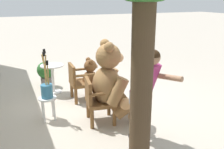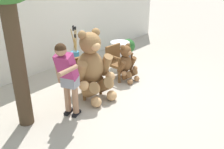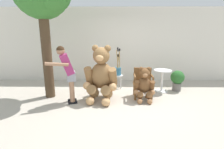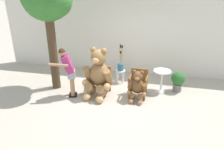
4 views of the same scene
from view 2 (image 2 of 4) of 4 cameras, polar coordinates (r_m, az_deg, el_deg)
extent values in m
plane|color=#B2A899|center=(6.06, 1.21, -3.54)|extent=(60.00, 60.00, 0.00)
cube|color=silver|center=(7.26, -13.90, 12.21)|extent=(10.00, 0.16, 2.80)
cube|color=brown|center=(5.74, -5.78, -0.79)|extent=(0.64, 0.60, 0.07)
cylinder|color=brown|center=(5.57, -6.38, -4.18)|extent=(0.07, 0.07, 0.37)
cylinder|color=brown|center=(5.81, -2.64, -2.81)|extent=(0.07, 0.07, 0.37)
cylinder|color=brown|center=(5.89, -8.70, -2.68)|extent=(0.07, 0.07, 0.37)
cylinder|color=brown|center=(6.11, -5.06, -1.44)|extent=(0.07, 0.07, 0.37)
cube|color=brown|center=(5.82, -7.18, 2.12)|extent=(0.52, 0.14, 0.42)
cylinder|color=brown|center=(5.52, -8.01, 0.91)|extent=(0.13, 0.48, 0.06)
cylinder|color=brown|center=(5.40, -6.73, -0.83)|extent=(0.05, 0.05, 0.22)
cylinder|color=brown|center=(5.77, -3.85, 2.18)|extent=(0.13, 0.48, 0.06)
cylinder|color=brown|center=(5.66, -2.55, 0.54)|extent=(0.05, 0.05, 0.22)
cube|color=brown|center=(6.55, 1.68, 2.56)|extent=(0.58, 0.55, 0.07)
cylinder|color=brown|center=(6.35, 1.70, -0.32)|extent=(0.07, 0.07, 0.37)
cylinder|color=brown|center=(6.68, 4.31, 0.87)|extent=(0.07, 0.07, 0.37)
cylinder|color=brown|center=(6.61, -1.03, 0.70)|extent=(0.07, 0.07, 0.37)
cylinder|color=brown|center=(6.93, 1.61, 1.81)|extent=(0.07, 0.07, 0.37)
cube|color=brown|center=(6.61, 0.20, 5.03)|extent=(0.52, 0.08, 0.42)
cylinder|color=brown|center=(6.29, 0.20, 4.11)|extent=(0.08, 0.48, 0.06)
cylinder|color=brown|center=(6.20, 1.62, 2.70)|extent=(0.05, 0.05, 0.22)
cylinder|color=brown|center=(6.65, 3.13, 5.18)|extent=(0.08, 0.48, 0.06)
cylinder|color=brown|center=(6.56, 4.52, 3.86)|extent=(0.05, 0.05, 0.22)
ellipsoid|color=olive|center=(5.54, -5.04, 1.71)|extent=(0.71, 0.63, 0.73)
sphere|color=olive|center=(5.33, -5.03, 7.21)|extent=(0.46, 0.46, 0.46)
ellipsoid|color=tan|center=(5.18, -3.73, 6.37)|extent=(0.24, 0.20, 0.17)
sphere|color=black|center=(5.18, -3.74, 6.50)|extent=(0.07, 0.07, 0.07)
sphere|color=olive|center=(5.20, -6.84, 8.97)|extent=(0.18, 0.18, 0.18)
sphere|color=olive|center=(5.39, -3.74, 9.63)|extent=(0.18, 0.18, 0.18)
cylinder|color=olive|center=(5.27, -7.28, 0.41)|extent=(0.27, 0.43, 0.55)
sphere|color=tan|center=(5.26, -6.41, -2.57)|extent=(0.22, 0.22, 0.22)
cylinder|color=olive|center=(5.64, -1.50, 2.21)|extent=(0.27, 0.43, 0.55)
sphere|color=tan|center=(5.64, -0.40, -0.47)|extent=(0.22, 0.22, 0.22)
cylinder|color=olive|center=(5.41, -4.91, -3.52)|extent=(0.34, 0.49, 0.43)
sphere|color=tan|center=(5.34, -3.61, -6.28)|extent=(0.23, 0.23, 0.23)
cylinder|color=olive|center=(5.62, -1.68, -2.33)|extent=(0.34, 0.49, 0.43)
sphere|color=tan|center=(5.57, -0.07, -4.84)|extent=(0.23, 0.23, 0.23)
ellipsoid|color=brown|center=(6.44, 2.93, 2.46)|extent=(0.41, 0.35, 0.45)
sphere|color=brown|center=(6.30, 3.16, 5.37)|extent=(0.29, 0.29, 0.29)
ellipsoid|color=#A47148|center=(6.24, 4.02, 4.93)|extent=(0.14, 0.11, 0.11)
sphere|color=black|center=(6.24, 4.02, 4.99)|extent=(0.04, 0.04, 0.04)
sphere|color=brown|center=(6.20, 2.43, 6.24)|extent=(0.11, 0.11, 0.11)
sphere|color=brown|center=(6.36, 3.71, 6.67)|extent=(0.11, 0.11, 0.11)
cylinder|color=brown|center=(6.24, 2.21, 1.76)|extent=(0.14, 0.26, 0.34)
sphere|color=#A47148|center=(6.24, 2.75, 0.23)|extent=(0.14, 0.14, 0.14)
cylinder|color=brown|center=(6.55, 4.64, 2.79)|extent=(0.14, 0.26, 0.34)
sphere|color=#A47148|center=(6.56, 5.28, 1.38)|extent=(0.14, 0.14, 0.14)
cylinder|color=brown|center=(6.35, 3.33, -0.28)|extent=(0.18, 0.29, 0.27)
sphere|color=#A47148|center=(6.32, 4.18, -1.66)|extent=(0.14, 0.14, 0.14)
cylinder|color=brown|center=(6.52, 4.69, 0.36)|extent=(0.18, 0.29, 0.27)
sphere|color=#A47148|center=(6.51, 5.66, -0.91)|extent=(0.14, 0.14, 0.14)
cube|color=black|center=(5.24, -9.88, -8.35)|extent=(0.26, 0.16, 0.06)
cylinder|color=#A37556|center=(5.02, -10.23, -4.10)|extent=(0.12, 0.12, 0.82)
cube|color=black|center=(5.16, -8.15, -8.79)|extent=(0.26, 0.16, 0.06)
cylinder|color=#A37556|center=(4.94, -8.45, -4.50)|extent=(0.12, 0.12, 0.82)
cube|color=gray|center=(4.85, -9.57, -1.39)|extent=(0.30, 0.35, 0.24)
cube|color=#9E2D66|center=(4.65, -10.39, 1.80)|extent=(0.45, 0.42, 0.58)
sphere|color=#A37556|center=(4.42, -11.68, 5.49)|extent=(0.21, 0.21, 0.21)
sphere|color=#382314|center=(4.42, -11.70, 5.74)|extent=(0.21, 0.21, 0.21)
cylinder|color=#A37556|center=(4.35, -10.04, 0.90)|extent=(0.56, 0.26, 0.14)
cylinder|color=#A37556|center=(4.80, -12.22, 0.79)|extent=(0.18, 0.13, 0.51)
cylinder|color=white|center=(6.64, -8.34, 2.97)|extent=(0.34, 0.34, 0.03)
cylinder|color=white|center=(6.86, -8.17, 1.60)|extent=(0.04, 0.04, 0.43)
cylinder|color=white|center=(6.74, -9.41, 1.11)|extent=(0.04, 0.04, 0.43)
cylinder|color=white|center=(6.72, -7.04, 1.19)|extent=(0.04, 0.04, 0.43)
cylinder|color=white|center=(6.60, -8.28, 0.68)|extent=(0.04, 0.04, 0.43)
cylinder|color=teal|center=(6.59, -8.42, 4.15)|extent=(0.22, 0.22, 0.26)
cylinder|color=tan|center=(6.52, -8.19, 6.90)|extent=(0.03, 0.08, 0.74)
cylinder|color=black|center=(6.41, -8.41, 10.42)|extent=(0.05, 0.05, 0.08)
cylinder|color=tan|center=(6.47, -8.63, 6.92)|extent=(0.10, 0.13, 0.78)
cylinder|color=black|center=(6.36, -8.87, 10.63)|extent=(0.05, 0.05, 0.09)
cylinder|color=tan|center=(6.49, -8.27, 5.96)|extent=(0.06, 0.02, 0.56)
cylinder|color=black|center=(6.40, -8.44, 8.69)|extent=(0.05, 0.04, 0.08)
cylinder|color=tan|center=(6.50, -8.62, 6.75)|extent=(0.11, 0.03, 0.73)
cylinder|color=black|center=(6.39, -8.85, 10.21)|extent=(0.05, 0.04, 0.08)
cylinder|color=white|center=(7.30, 1.82, 7.32)|extent=(0.56, 0.56, 0.03)
cylinder|color=white|center=(7.41, 1.78, 4.65)|extent=(0.07, 0.07, 0.69)
cylinder|color=white|center=(7.53, 1.75, 2.28)|extent=(0.40, 0.40, 0.03)
cylinder|color=#473523|center=(4.60, -20.92, 3.02)|extent=(0.27, 0.27, 2.56)
cylinder|color=slate|center=(7.92, 3.61, 4.28)|extent=(0.28, 0.28, 0.26)
sphere|color=#286028|center=(7.82, 3.68, 6.55)|extent=(0.44, 0.44, 0.44)
camera|label=1|loc=(5.36, -55.39, 8.19)|focal=40.00mm
camera|label=3|loc=(4.17, 54.07, 1.58)|focal=28.00mm
camera|label=4|loc=(5.78, 67.78, 15.68)|focal=35.00mm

